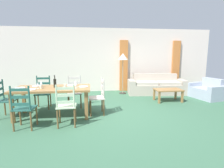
# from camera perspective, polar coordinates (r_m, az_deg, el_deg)

# --- Properties ---
(ground_plane) EXTENTS (9.60, 9.60, 0.02)m
(ground_plane) POSITION_cam_1_polar(r_m,az_deg,el_deg) (4.77, 0.95, -10.02)
(ground_plane) COLOR #365F45
(wall_far) EXTENTS (9.60, 0.16, 2.70)m
(wall_far) POSITION_cam_1_polar(r_m,az_deg,el_deg) (7.78, -2.52, 7.71)
(wall_far) COLOR silver
(wall_far) RESTS_ON ground_plane
(curtain_panel_left) EXTENTS (0.35, 0.08, 2.20)m
(curtain_panel_left) POSITION_cam_1_polar(r_m,az_deg,el_deg) (7.77, 3.79, 5.85)
(curtain_panel_left) COLOR #C77136
(curtain_panel_left) RESTS_ON ground_plane
(curtain_panel_right) EXTENTS (0.35, 0.08, 2.20)m
(curtain_panel_right) POSITION_cam_1_polar(r_m,az_deg,el_deg) (8.56, 19.85, 5.64)
(curtain_panel_right) COLOR #C77136
(curtain_panel_right) RESTS_ON ground_plane
(dining_table) EXTENTS (1.90, 0.96, 0.75)m
(dining_table) POSITION_cam_1_polar(r_m,az_deg,el_deg) (4.76, -18.62, -2.13)
(dining_table) COLOR olive
(dining_table) RESTS_ON ground_plane
(dining_chair_near_left) EXTENTS (0.44, 0.42, 0.96)m
(dining_chair_near_left) POSITION_cam_1_polar(r_m,az_deg,el_deg) (4.19, -26.69, -6.78)
(dining_chair_near_left) COLOR #26594F
(dining_chair_near_left) RESTS_ON ground_plane
(dining_chair_near_right) EXTENTS (0.43, 0.41, 0.96)m
(dining_chair_near_right) POSITION_cam_1_polar(r_m,az_deg,el_deg) (4.03, -14.56, -6.69)
(dining_chair_near_right) COLOR beige
(dining_chair_near_right) RESTS_ON ground_plane
(dining_chair_far_left) EXTENTS (0.43, 0.42, 0.96)m
(dining_chair_far_left) POSITION_cam_1_polar(r_m,az_deg,el_deg) (5.62, -21.37, -2.51)
(dining_chair_far_left) COLOR #22574B
(dining_chair_far_left) RESTS_ON ground_plane
(dining_chair_far_right) EXTENTS (0.44, 0.43, 0.96)m
(dining_chair_far_right) POSITION_cam_1_polar(r_m,az_deg,el_deg) (5.46, -12.00, -2.41)
(dining_chair_far_right) COLOR beige
(dining_chair_far_right) RESTS_ON ground_plane
(dining_chair_head_west) EXTENTS (0.42, 0.44, 0.96)m
(dining_chair_head_west) POSITION_cam_1_polar(r_m,az_deg,el_deg) (5.18, -31.30, -4.22)
(dining_chair_head_west) COLOR #265449
(dining_chair_head_west) RESTS_ON ground_plane
(dining_chair_head_east) EXTENTS (0.42, 0.44, 0.96)m
(dining_chair_head_east) POSITION_cam_1_polar(r_m,az_deg,el_deg) (4.72, -4.39, -4.07)
(dining_chair_head_east) COLOR beige
(dining_chair_head_east) RESTS_ON ground_plane
(dinner_plate_near_left) EXTENTS (0.24, 0.24, 0.02)m
(dinner_plate_near_left) POSITION_cam_1_polar(r_m,az_deg,el_deg) (4.62, -24.76, -1.64)
(dinner_plate_near_left) COLOR white
(dinner_plate_near_left) RESTS_ON dining_table
(fork_near_left) EXTENTS (0.03, 0.17, 0.01)m
(fork_near_left) POSITION_cam_1_polar(r_m,az_deg,el_deg) (4.67, -26.51, -1.73)
(fork_near_left) COLOR silver
(fork_near_left) RESTS_ON dining_table
(dinner_plate_near_right) EXTENTS (0.24, 0.24, 0.02)m
(dinner_plate_near_right) POSITION_cam_1_polar(r_m,az_deg,el_deg) (4.43, -13.59, -1.47)
(dinner_plate_near_right) COLOR white
(dinner_plate_near_right) RESTS_ON dining_table
(fork_near_right) EXTENTS (0.03, 0.17, 0.01)m
(fork_near_right) POSITION_cam_1_polar(r_m,az_deg,el_deg) (4.45, -15.51, -1.58)
(fork_near_right) COLOR silver
(fork_near_right) RESTS_ON dining_table
(dinner_plate_far_left) EXTENTS (0.24, 0.24, 0.02)m
(dinner_plate_far_left) POSITION_cam_1_polar(r_m,az_deg,el_deg) (5.09, -23.10, -0.58)
(dinner_plate_far_left) COLOR white
(dinner_plate_far_left) RESTS_ON dining_table
(fork_far_left) EXTENTS (0.03, 0.17, 0.01)m
(fork_far_left) POSITION_cam_1_polar(r_m,az_deg,el_deg) (5.14, -24.70, -0.67)
(fork_far_left) COLOR silver
(fork_far_left) RESTS_ON dining_table
(dinner_plate_far_right) EXTENTS (0.24, 0.24, 0.02)m
(dinner_plate_far_right) POSITION_cam_1_polar(r_m,az_deg,el_deg) (4.92, -12.97, -0.38)
(dinner_plate_far_right) COLOR white
(dinner_plate_far_right) RESTS_ON dining_table
(fork_far_right) EXTENTS (0.02, 0.17, 0.01)m
(fork_far_right) POSITION_cam_1_polar(r_m,az_deg,el_deg) (4.94, -14.70, -0.49)
(fork_far_right) COLOR silver
(fork_far_right) RESTS_ON dining_table
(dinner_plate_head_west) EXTENTS (0.24, 0.24, 0.02)m
(dinner_plate_head_west) POSITION_cam_1_polar(r_m,az_deg,el_deg) (4.96, -27.54, -1.14)
(dinner_plate_head_west) COLOR white
(dinner_plate_head_west) RESTS_ON dining_table
(fork_head_west) EXTENTS (0.03, 0.17, 0.01)m
(fork_head_west) POSITION_cam_1_polar(r_m,az_deg,el_deg) (5.02, -29.14, -1.23)
(fork_head_west) COLOR silver
(fork_head_west) RESTS_ON dining_table
(dinner_plate_head_east) EXTENTS (0.24, 0.24, 0.02)m
(dinner_plate_head_east) POSITION_cam_1_polar(r_m,az_deg,el_deg) (4.65, -9.22, -0.82)
(dinner_plate_head_east) COLOR white
(dinner_plate_head_east) RESTS_ON dining_table
(fork_head_east) EXTENTS (0.02, 0.17, 0.01)m
(fork_head_east) POSITION_cam_1_polar(r_m,az_deg,el_deg) (4.66, -11.06, -0.93)
(fork_head_east) COLOR silver
(fork_head_east) RESTS_ON dining_table
(wine_bottle) EXTENTS (0.07, 0.07, 0.32)m
(wine_bottle) POSITION_cam_1_polar(r_m,az_deg,el_deg) (4.73, -17.96, 0.35)
(wine_bottle) COLOR black
(wine_bottle) RESTS_ON dining_table
(wine_glass_near_left) EXTENTS (0.06, 0.06, 0.16)m
(wine_glass_near_left) POSITION_cam_1_polar(r_m,az_deg,el_deg) (4.69, -22.83, -0.09)
(wine_glass_near_left) COLOR white
(wine_glass_near_left) RESTS_ON dining_table
(wine_glass_near_right) EXTENTS (0.06, 0.06, 0.16)m
(wine_glass_near_right) POSITION_cam_1_polar(r_m,az_deg,el_deg) (4.50, -11.64, 0.09)
(wine_glass_near_right) COLOR white
(wine_glass_near_right) RESTS_ON dining_table
(wine_glass_far_left) EXTENTS (0.06, 0.06, 0.16)m
(wine_glass_far_left) POSITION_cam_1_polar(r_m,az_deg,el_deg) (4.94, -21.90, 0.41)
(wine_glass_far_left) COLOR white
(wine_glass_far_left) RESTS_ON dining_table
(wine_glass_far_right) EXTENTS (0.06, 0.06, 0.16)m
(wine_glass_far_right) POSITION_cam_1_polar(r_m,az_deg,el_deg) (4.79, -11.71, 0.63)
(wine_glass_far_right) COLOR white
(wine_glass_far_right) RESTS_ON dining_table
(coffee_cup_primary) EXTENTS (0.07, 0.07, 0.09)m
(coffee_cup_primary) POSITION_cam_1_polar(r_m,az_deg,el_deg) (4.67, -14.90, -0.54)
(coffee_cup_primary) COLOR beige
(coffee_cup_primary) RESTS_ON dining_table
(coffee_cup_secondary) EXTENTS (0.07, 0.07, 0.09)m
(coffee_cup_secondary) POSITION_cam_1_polar(r_m,az_deg,el_deg) (4.70, -21.94, -0.83)
(coffee_cup_secondary) COLOR beige
(coffee_cup_secondary) RESTS_ON dining_table
(couch) EXTENTS (2.35, 1.02, 0.80)m
(couch) POSITION_cam_1_polar(r_m,az_deg,el_deg) (7.45, 14.03, -0.82)
(couch) COLOR #B1A494
(couch) RESTS_ON ground_plane
(coffee_table) EXTENTS (0.90, 0.56, 0.42)m
(coffee_table) POSITION_cam_1_polar(r_m,az_deg,el_deg) (6.33, 17.65, -2.18)
(coffee_table) COLOR olive
(coffee_table) RESTS_ON ground_plane
(armchair_upholstered) EXTENTS (1.02, 1.30, 0.72)m
(armchair_upholstered) POSITION_cam_1_polar(r_m,az_deg,el_deg) (7.40, 28.44, -2.08)
(armchair_upholstered) COLOR #98A2B3
(armchair_upholstered) RESTS_ON ground_plane
(standing_lamp) EXTENTS (0.40, 0.40, 1.64)m
(standing_lamp) POSITION_cam_1_polar(r_m,az_deg,el_deg) (7.14, 3.55, 8.04)
(standing_lamp) COLOR #332D28
(standing_lamp) RESTS_ON ground_plane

